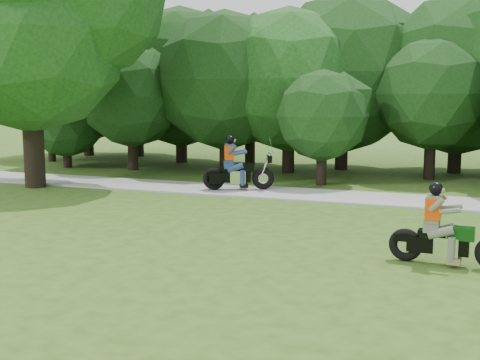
# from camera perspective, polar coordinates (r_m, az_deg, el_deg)

# --- Properties ---
(ground) EXTENTS (100.00, 100.00, 0.00)m
(ground) POSITION_cam_1_polar(r_m,az_deg,el_deg) (10.63, 3.61, -8.68)
(ground) COLOR #345317
(ground) RESTS_ON ground
(walkway) EXTENTS (60.00, 2.20, 0.06)m
(walkway) POSITION_cam_1_polar(r_m,az_deg,el_deg) (18.24, 11.02, -1.65)
(walkway) COLOR #969691
(walkway) RESTS_ON ground
(tree_line) EXTENTS (40.35, 11.69, 7.83)m
(tree_line) POSITION_cam_1_polar(r_m,az_deg,el_deg) (24.43, 17.02, 9.17)
(tree_line) COLOR black
(tree_line) RESTS_ON ground
(big_tree_west) EXTENTS (8.64, 6.56, 9.96)m
(big_tree_west) POSITION_cam_1_polar(r_m,az_deg,el_deg) (21.56, -18.98, 14.81)
(big_tree_west) COLOR black
(big_tree_west) RESTS_ON ground
(chopper_motorcycle) EXTENTS (2.13, 0.58, 1.52)m
(chopper_motorcycle) POSITION_cam_1_polar(r_m,az_deg,el_deg) (11.48, 18.66, -4.95)
(chopper_motorcycle) COLOR black
(chopper_motorcycle) RESTS_ON ground
(touring_motorcycle) EXTENTS (2.17, 1.37, 1.75)m
(touring_motorcycle) POSITION_cam_1_polar(r_m,az_deg,el_deg) (19.14, -0.56, 0.96)
(touring_motorcycle) COLOR black
(touring_motorcycle) RESTS_ON walkway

